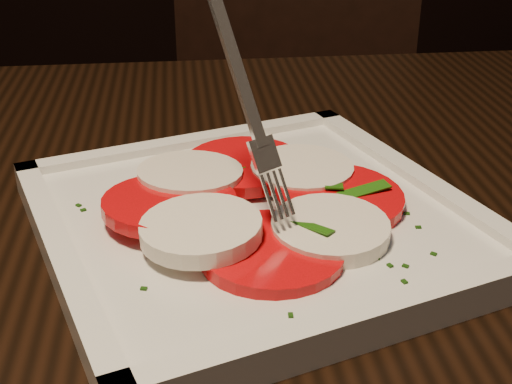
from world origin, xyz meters
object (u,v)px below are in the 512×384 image
Objects in this scene: fork at (232,82)px; chair at (286,125)px; table at (380,354)px; plate at (256,224)px.

chair is at bearing 45.23° from fork.
fork reaches higher than table.
plate is (-0.08, -0.74, 0.22)m from chair.
fork is (-0.01, -0.00, 0.09)m from plate.
fork is at bearing -178.62° from table.
fork is (-0.10, -0.74, 0.32)m from chair.
plate is 1.87× the size of fork.
plate is at bearing 179.09° from table.
chair is 0.78m from plate.
table is 0.14m from plate.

